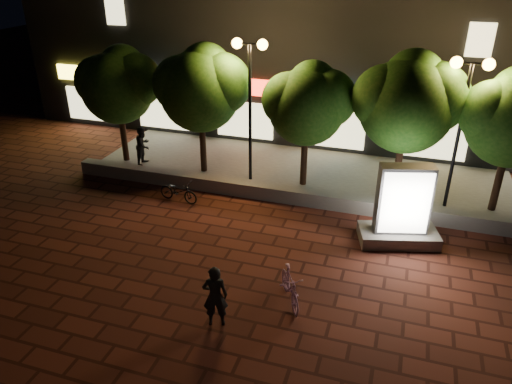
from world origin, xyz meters
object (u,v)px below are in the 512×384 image
at_px(tree_left, 202,86).
at_px(tree_right, 409,100).
at_px(tree_mid, 309,101).
at_px(pedestrian, 143,145).
at_px(street_lamp_left, 250,75).
at_px(street_lamp_right, 466,96).
at_px(ad_kiosk, 402,212).
at_px(rider, 215,296).
at_px(scooter_parked, 178,191).
at_px(scooter_pink, 290,287).
at_px(tree_far_left, 119,83).

bearing_deg(tree_left, tree_right, 0.00).
bearing_deg(tree_left, tree_mid, -0.00).
bearing_deg(pedestrian, street_lamp_left, -92.19).
height_order(street_lamp_left, street_lamp_right, street_lamp_left).
relative_size(ad_kiosk, pedestrian, 1.61).
bearing_deg(street_lamp_left, rider, -77.42).
distance_m(rider, scooter_parked, 6.47).
bearing_deg(ad_kiosk, street_lamp_left, 154.17).
xyz_separation_m(tree_left, scooter_parked, (0.09, -2.63, -3.05)).
bearing_deg(scooter_pink, tree_right, 43.09).
xyz_separation_m(ad_kiosk, rider, (-3.87, -5.02, -0.20)).
relative_size(street_lamp_left, ad_kiosk, 2.05).
distance_m(tree_left, tree_mid, 4.00).
distance_m(tree_left, street_lamp_right, 8.96).
bearing_deg(pedestrian, scooter_pink, -130.93).
distance_m(tree_mid, ad_kiosk, 5.12).
distance_m(street_lamp_right, ad_kiosk, 4.20).
xyz_separation_m(street_lamp_left, ad_kiosk, (5.59, -2.71, -3.02)).
xyz_separation_m(tree_mid, street_lamp_left, (-2.05, -0.26, 0.81)).
height_order(tree_left, rider, tree_left).
bearing_deg(tree_right, street_lamp_right, -9.10).
relative_size(tree_mid, pedestrian, 2.87).
height_order(tree_left, tree_mid, tree_left).
distance_m(tree_far_left, ad_kiosk, 11.66).
relative_size(street_lamp_left, rider, 3.22).
distance_m(ad_kiosk, pedestrian, 10.56).
bearing_deg(tree_right, scooter_parked, -160.00).
bearing_deg(ad_kiosk, rider, -127.58).
distance_m(street_lamp_left, scooter_parked, 4.72).
relative_size(tree_far_left, ad_kiosk, 1.83).
distance_m(tree_far_left, street_lamp_right, 12.47).
relative_size(street_lamp_left, pedestrian, 3.31).
distance_m(rider, pedestrian, 10.07).
height_order(tree_mid, ad_kiosk, tree_mid).
bearing_deg(rider, street_lamp_left, -96.24).
bearing_deg(pedestrian, rider, -141.94).
relative_size(tree_far_left, scooter_pink, 2.96).
height_order(tree_far_left, street_lamp_right, street_lamp_right).
height_order(ad_kiosk, scooter_parked, ad_kiosk).
height_order(tree_left, scooter_pink, tree_left).
xyz_separation_m(tree_far_left, street_lamp_right, (12.45, -0.26, 0.60)).
bearing_deg(scooter_pink, scooter_parked, 112.06).
bearing_deg(tree_far_left, tree_mid, -0.00).
xyz_separation_m(tree_mid, ad_kiosk, (3.54, -2.97, -2.21)).
xyz_separation_m(ad_kiosk, scooter_parked, (-7.45, 0.34, -0.61)).
height_order(ad_kiosk, scooter_pink, ad_kiosk).
distance_m(tree_far_left, pedestrian, 2.58).
height_order(street_lamp_right, rider, street_lamp_right).
bearing_deg(street_lamp_right, ad_kiosk, -117.48).
distance_m(tree_left, tree_right, 7.30).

